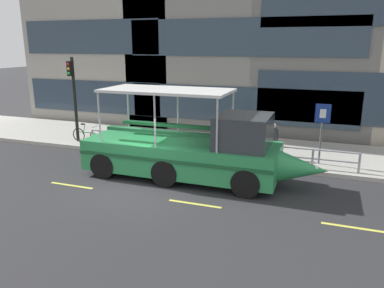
# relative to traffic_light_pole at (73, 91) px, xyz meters

# --- Properties ---
(ground_plane) EXTENTS (120.00, 120.00, 0.00)m
(ground_plane) POSITION_rel_traffic_light_pole_xyz_m (5.93, -4.05, -2.73)
(ground_plane) COLOR #2B2B2D
(sidewalk) EXTENTS (32.00, 4.80, 0.18)m
(sidewalk) POSITION_rel_traffic_light_pole_xyz_m (5.93, 1.55, -2.64)
(sidewalk) COLOR #A8A59E
(sidewalk) RESTS_ON ground_plane
(curb_edge) EXTENTS (32.00, 0.18, 0.18)m
(curb_edge) POSITION_rel_traffic_light_pole_xyz_m (5.93, -0.94, -2.64)
(curb_edge) COLOR #B2ADA3
(curb_edge) RESTS_ON ground_plane
(lane_centreline) EXTENTS (25.80, 0.12, 0.01)m
(lane_centreline) POSITION_rel_traffic_light_pole_xyz_m (5.93, -5.16, -2.73)
(lane_centreline) COLOR #DBD64C
(lane_centreline) RESTS_ON ground_plane
(curb_guardrail) EXTENTS (12.19, 0.09, 0.81)m
(curb_guardrail) POSITION_rel_traffic_light_pole_xyz_m (7.42, -0.60, -2.01)
(curb_guardrail) COLOR #9EA0A8
(curb_guardrail) RESTS_ON sidewalk
(traffic_light_pole) EXTENTS (0.24, 0.46, 4.22)m
(traffic_light_pole) POSITION_rel_traffic_light_pole_xyz_m (0.00, 0.00, 0.00)
(traffic_light_pole) COLOR black
(traffic_light_pole) RESTS_ON sidewalk
(parking_sign) EXTENTS (0.60, 0.12, 2.52)m
(parking_sign) POSITION_rel_traffic_light_pole_xyz_m (11.98, 0.07, -0.84)
(parking_sign) COLOR #4C4F54
(parking_sign) RESTS_ON sidewalk
(leaned_bicycle) EXTENTS (1.74, 0.46, 0.96)m
(leaned_bicycle) POSITION_rel_traffic_light_pole_xyz_m (0.80, -0.22, -2.18)
(leaned_bicycle) COLOR black
(leaned_bicycle) RESTS_ON sidewalk
(duck_tour_boat) EXTENTS (9.25, 2.56, 3.40)m
(duck_tour_boat) POSITION_rel_traffic_light_pole_xyz_m (7.54, -2.93, -1.63)
(duck_tour_boat) COLOR #2D9351
(duck_tour_boat) RESTS_ON ground_plane
(pedestrian_near_bow) EXTENTS (0.44, 0.22, 1.56)m
(pedestrian_near_bow) POSITION_rel_traffic_light_pole_xyz_m (10.01, 0.30, -1.61)
(pedestrian_near_bow) COLOR #1E2338
(pedestrian_near_bow) RESTS_ON sidewalk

